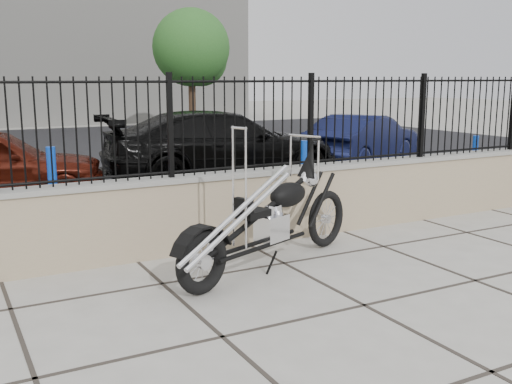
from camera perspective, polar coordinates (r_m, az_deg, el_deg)
The scene contains 12 objects.
ground_plane at distance 5.92m, azimuth 10.28°, elevation -10.59°, with size 90.00×90.00×0.00m, color #99968E.
parking_lot at distance 17.28m, azimuth -16.42°, elevation 3.27°, with size 30.00×30.00×0.00m, color black.
retaining_wall at distance 7.81m, azimuth -1.05°, elevation -1.48°, with size 14.00×0.36×0.96m, color gray.
iron_fence at distance 7.65m, azimuth -1.08°, elevation 6.45°, with size 14.00×0.08×1.20m, color black.
background_building at distance 31.04m, azimuth -22.40°, elevation 13.49°, with size 22.00×6.00×8.00m, color beige.
chopper_motorcycle at distance 6.69m, azimuth 1.22°, elevation -0.43°, with size 2.80×0.49×1.68m, color black, non-canonical shape.
car_black at distance 12.66m, azimuth -3.15°, elevation 4.43°, with size 2.06×5.06×1.47m, color black.
car_blue at distance 15.23m, azimuth 10.20°, elevation 4.95°, with size 1.32×3.79×1.25m, color #0E1336.
bollard_a at distance 9.47m, azimuth -18.79°, elevation 0.68°, with size 0.14×0.14×1.14m, color blue.
bollard_b at distance 11.09m, azimuth 4.59°, elevation 2.31°, with size 0.12×0.12×1.01m, color #0C36B9.
bollard_c at distance 13.26m, azimuth 20.09°, elevation 2.98°, with size 0.12×0.12×0.97m, color #0B4AAD.
tree_right at distance 22.76m, azimuth -6.20°, elevation 13.85°, with size 2.84×2.84×4.80m.
Camera 1 is at (-3.48, -4.28, 2.15)m, focal length 42.00 mm.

